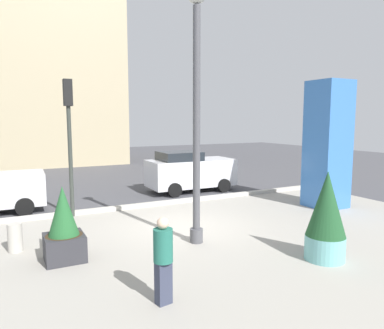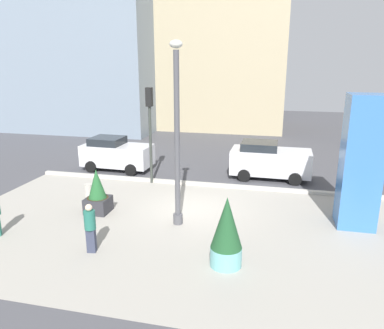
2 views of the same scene
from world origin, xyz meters
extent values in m
plane|color=#47474C|center=(0.00, 4.00, 0.00)|extent=(60.00, 60.00, 0.00)
cube|color=#9E998E|center=(0.00, -2.00, 0.00)|extent=(18.00, 10.00, 0.02)
cube|color=#B7B2A8|center=(0.00, 3.12, 0.08)|extent=(18.00, 0.24, 0.16)
cylinder|color=#4C4C51|center=(-0.25, -1.47, 0.20)|extent=(0.36, 0.36, 0.40)
cylinder|color=#4C4C51|center=(-0.25, -1.47, 3.17)|extent=(0.20, 0.20, 6.34)
ellipsoid|color=silver|center=(-0.25, -1.47, 6.52)|extent=(0.44, 0.44, 0.28)
cube|color=#3870BC|center=(6.23, -0.06, 2.44)|extent=(1.33, 1.33, 4.89)
cylinder|color=#6BB2B2|center=(1.94, -4.02, 0.31)|extent=(0.96, 0.96, 0.61)
cylinder|color=#382819|center=(1.94, -4.02, 0.59)|extent=(0.88, 0.88, 0.04)
cone|color=#1E4C28|center=(1.94, -4.02, 1.40)|extent=(0.95, 0.95, 1.59)
cube|color=#2D2D33|center=(-3.71, -1.15, 0.32)|extent=(0.92, 0.92, 0.64)
cylinder|color=#382819|center=(-3.71, -1.15, 0.62)|extent=(0.87, 0.87, 0.04)
cone|color=#235B2D|center=(-3.71, -1.15, 1.24)|extent=(0.72, 0.72, 1.20)
cylinder|color=#B2ADA3|center=(-4.76, 0.05, 0.38)|extent=(0.36, 0.36, 0.75)
cylinder|color=#333833|center=(-2.85, 2.99, 1.94)|extent=(0.14, 0.14, 3.87)
cube|color=black|center=(-2.85, 2.99, 4.32)|extent=(0.28, 0.32, 0.90)
sphere|color=green|center=(-2.85, 3.16, 4.05)|extent=(0.18, 0.18, 0.18)
cube|color=silver|center=(-5.52, 4.84, 0.85)|extent=(3.94, 1.94, 1.16)
cube|color=#1E2328|center=(-6.10, 4.86, 1.64)|extent=(1.80, 1.64, 0.41)
cylinder|color=black|center=(-4.29, 5.70, 0.32)|extent=(0.65, 0.24, 0.64)
cylinder|color=black|center=(-4.35, 3.90, 0.32)|extent=(0.65, 0.24, 0.64)
cylinder|color=black|center=(-6.69, 5.78, 0.32)|extent=(0.65, 0.24, 0.64)
cylinder|color=black|center=(-6.75, 3.99, 0.32)|extent=(0.65, 0.24, 0.64)
cube|color=silver|center=(2.99, 5.17, 0.90)|extent=(4.12, 1.91, 1.25)
cube|color=#1E2328|center=(2.37, 5.18, 1.72)|extent=(1.87, 1.66, 0.40)
cylinder|color=black|center=(4.27, 6.08, 0.32)|extent=(0.64, 0.23, 0.64)
cylinder|color=black|center=(4.24, 4.23, 0.32)|extent=(0.64, 0.23, 0.64)
cylinder|color=black|center=(1.73, 6.12, 0.32)|extent=(0.64, 0.23, 0.64)
cylinder|color=black|center=(1.70, 4.26, 0.32)|extent=(0.64, 0.23, 0.64)
cube|color=#33384C|center=(-2.39, -4.20, 0.41)|extent=(0.31, 0.24, 0.82)
cylinder|color=#236656|center=(-2.39, -4.20, 1.13)|extent=(0.42, 0.42, 0.62)
sphere|color=beige|center=(-2.39, -4.20, 1.55)|extent=(0.22, 0.22, 0.22)
cube|color=gray|center=(-14.48, 18.30, 10.36)|extent=(14.54, 10.64, 20.73)
camera|label=1|loc=(-4.86, -10.12, 3.41)|focal=34.02mm
camera|label=2|loc=(3.20, -13.92, 5.95)|focal=34.46mm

